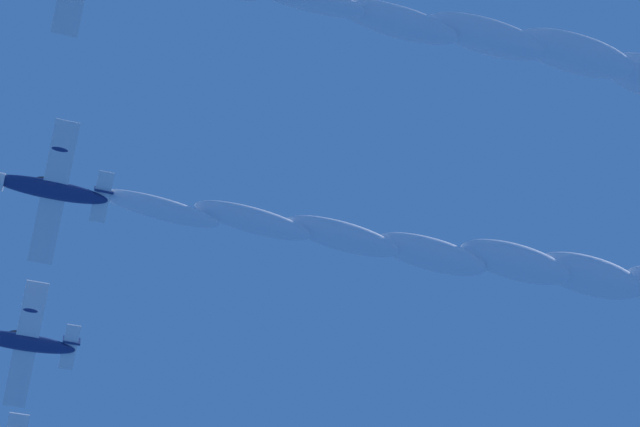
{
  "coord_description": "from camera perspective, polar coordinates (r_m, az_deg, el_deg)",
  "views": [
    {
      "loc": [
        11.59,
        36.11,
        1.56
      ],
      "look_at": [
        -11.49,
        1.94,
        67.54
      ],
      "focal_mm": 63.14,
      "sensor_mm": 36.0,
      "label": 1
    }
  ],
  "objects": [
    {
      "name": "airplane_right_wingman",
      "position": [
        74.98,
        -13.71,
        1.23
      ],
      "size": [
        8.5,
        8.93,
        4.0
      ],
      "color": "navy"
    },
    {
      "name": "airplane_outer_left",
      "position": [
        83.53,
        -15.02,
        -6.28
      ],
      "size": [
        8.5,
        9.06,
        3.75
      ],
      "color": "navy"
    },
    {
      "name": "smoke_trail_left_wingman",
      "position": [
        75.54,
        12.41,
        7.95
      ],
      "size": [
        43.71,
        17.96,
        7.02
      ],
      "color": "white"
    },
    {
      "name": "smoke_trail_right_wingman",
      "position": [
        80.85,
        9.34,
        -2.47
      ],
      "size": [
        44.31,
        17.7,
        6.9
      ],
      "color": "white"
    }
  ]
}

